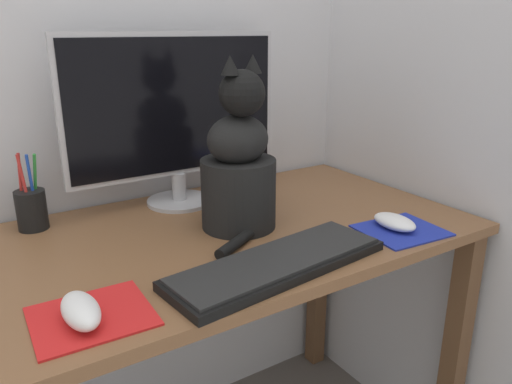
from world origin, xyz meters
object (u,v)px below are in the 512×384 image
(keyboard, at_px, (276,264))
(computer_mouse_left, at_px, (81,310))
(cat, at_px, (240,167))
(pen_cup, at_px, (31,208))
(computer_mouse_right, at_px, (395,222))
(monitor, at_px, (177,113))

(keyboard, height_order, computer_mouse_left, computer_mouse_left)
(computer_mouse_left, relative_size, cat, 0.30)
(keyboard, xyz_separation_m, cat, (0.05, 0.22, 0.13))
(computer_mouse_left, distance_m, cat, 0.48)
(keyboard, relative_size, pen_cup, 2.65)
(computer_mouse_left, bearing_deg, computer_mouse_right, 0.35)
(monitor, bearing_deg, keyboard, -90.98)
(cat, xyz_separation_m, pen_cup, (-0.40, 0.25, -0.09))
(pen_cup, bearing_deg, cat, -31.52)
(cat, relative_size, pen_cup, 2.19)
(pen_cup, bearing_deg, computer_mouse_left, -91.09)
(computer_mouse_left, bearing_deg, keyboard, -1.75)
(monitor, relative_size, keyboard, 1.21)
(cat, bearing_deg, computer_mouse_right, -44.82)
(keyboard, height_order, pen_cup, pen_cup)
(computer_mouse_left, distance_m, computer_mouse_right, 0.70)
(monitor, distance_m, computer_mouse_left, 0.61)
(computer_mouse_left, xyz_separation_m, computer_mouse_right, (0.70, 0.00, -0.00))
(keyboard, distance_m, cat, 0.26)
(computer_mouse_left, height_order, pen_cup, pen_cup)
(pen_cup, bearing_deg, computer_mouse_right, -33.16)
(cat, height_order, pen_cup, cat)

